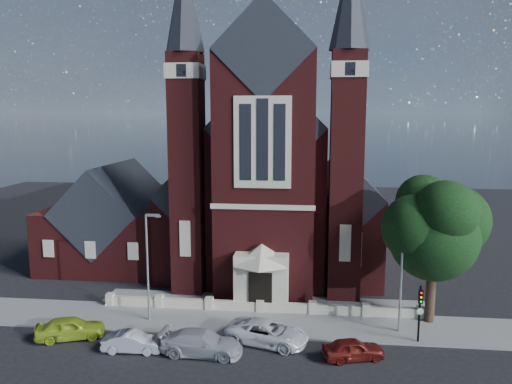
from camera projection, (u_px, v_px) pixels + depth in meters
The scene contains 15 objects.
ground at pixel (269, 277), 46.79m from camera, with size 120.00×120.00×0.00m, color black.
pavement_strip at pixel (258, 323), 36.48m from camera, with size 60.00×5.00×0.12m, color slate.
forecourt_paving at pixel (263, 303), 40.41m from camera, with size 26.00×3.00×0.14m, color slate.
forecourt_wall at pixel (260, 312), 38.44m from camera, with size 24.00×0.40×0.90m, color #B7AD91.
church at pixel (276, 180), 53.31m from camera, with size 20.01×34.90×29.20m.
parish_hall at pixel (116, 224), 50.84m from camera, with size 12.00×12.20×10.24m.
street_tree at pixel (436, 231), 35.22m from camera, with size 6.40×6.60×10.70m.
street_lamp_left at pixel (148, 261), 36.13m from camera, with size 1.16×0.22×8.09m.
street_lamp_right at pixel (403, 269), 34.18m from camera, with size 1.16×0.22×8.09m.
traffic_signal at pixel (420, 307), 32.85m from camera, with size 0.28×0.42×4.00m.
car_lime_van at pixel (70, 328), 33.87m from camera, with size 1.81×4.50×1.53m, color #94AE22.
car_silver_a at pixel (133, 342), 32.07m from camera, with size 1.34×3.84×1.27m, color #A2A5A9.
car_silver_b at pixel (201, 343), 31.64m from camera, with size 2.14×5.27×1.53m, color #A5A7AD.
car_white_suv at pixel (267, 333), 33.15m from camera, with size 2.54×5.50×1.53m, color white.
car_dark_red at pixel (353, 349), 31.05m from camera, with size 1.56×3.88×1.32m, color #5A140F.
Camera 1 is at (3.67, -29.85, 15.16)m, focal length 35.00 mm.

